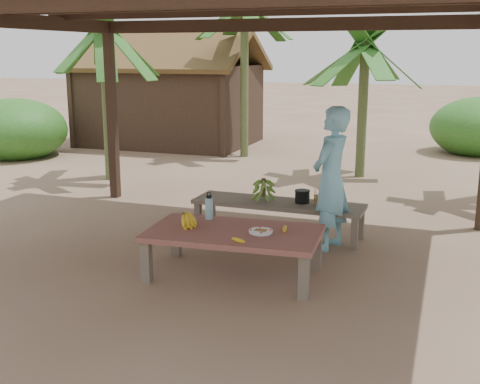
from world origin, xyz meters
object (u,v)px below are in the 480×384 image
(woman, at_px, (331,179))
(bench, at_px, (278,206))
(ripe_banana_bunch, at_px, (183,219))
(work_table, at_px, (234,236))
(water_flask, at_px, (209,208))
(cooking_pot, at_px, (302,197))
(plate, at_px, (261,232))

(woman, bearing_deg, bench, -95.95)
(ripe_banana_bunch, bearing_deg, work_table, 4.35)
(bench, height_order, water_flask, water_flask)
(water_flask, xyz_separation_m, cooking_pot, (0.76, 1.27, -0.10))
(water_flask, height_order, cooking_pot, water_flask)
(bench, height_order, cooking_pot, cooking_pot)
(plate, bearing_deg, woman, 69.38)
(bench, distance_m, ripe_banana_bunch, 1.71)
(ripe_banana_bunch, distance_m, woman, 1.89)
(ripe_banana_bunch, relative_size, water_flask, 0.89)
(bench, height_order, woman, woman)
(ripe_banana_bunch, height_order, woman, woman)
(plate, height_order, cooking_pot, cooking_pot)
(plate, distance_m, woman, 1.39)
(work_table, distance_m, plate, 0.31)
(cooking_pot, distance_m, woman, 0.63)
(cooking_pot, bearing_deg, work_table, -102.24)
(water_flask, bearing_deg, plate, -24.97)
(work_table, relative_size, bench, 0.84)
(plate, height_order, water_flask, water_flask)
(woman, bearing_deg, ripe_banana_bunch, -30.25)
(cooking_pot, bearing_deg, ripe_banana_bunch, -118.89)
(work_table, height_order, water_flask, water_flask)
(ripe_banana_bunch, height_order, plate, ripe_banana_bunch)
(work_table, height_order, bench, work_table)
(bench, relative_size, water_flask, 7.05)
(woman, bearing_deg, work_table, -16.11)
(plate, bearing_deg, work_table, -179.89)
(plate, relative_size, cooking_pot, 1.34)
(work_table, relative_size, ripe_banana_bunch, 6.66)
(work_table, distance_m, cooking_pot, 1.64)
(plate, bearing_deg, cooking_pot, 88.13)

